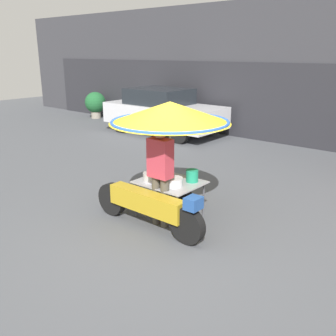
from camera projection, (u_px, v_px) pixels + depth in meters
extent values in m
plane|color=#4C4F54|center=(162.00, 234.00, 5.81)|extent=(36.00, 36.00, 0.00)
cube|color=#38383D|center=(336.00, 73.00, 10.99)|extent=(28.00, 2.00, 4.22)
cube|color=#28282D|center=(321.00, 108.00, 10.50)|extent=(23.80, 0.06, 2.40)
cylinder|color=black|center=(187.00, 226.00, 5.45)|extent=(0.56, 0.14, 0.56)
cylinder|color=black|center=(112.00, 199.00, 6.44)|extent=(0.56, 0.14, 0.56)
cube|color=#B7931E|center=(147.00, 202.00, 5.90)|extent=(1.43, 0.24, 0.32)
cube|color=#234C93|center=(193.00, 203.00, 5.28)|extent=(0.20, 0.24, 0.18)
cylinder|color=black|center=(179.00, 198.00, 6.57)|extent=(0.50, 0.14, 0.50)
cylinder|color=#515156|center=(177.00, 213.00, 5.83)|extent=(0.03, 0.03, 0.60)
cylinder|color=#515156|center=(203.00, 199.00, 6.37)|extent=(0.03, 0.03, 0.60)
cylinder|color=#515156|center=(136.00, 199.00, 6.37)|extent=(0.03, 0.03, 0.60)
cylinder|color=#515156|center=(164.00, 188.00, 6.91)|extent=(0.03, 0.03, 0.60)
cube|color=#9E9EA3|center=(170.00, 182.00, 6.27)|extent=(1.04, 0.86, 0.02)
cylinder|color=#B2B2B7|center=(170.00, 153.00, 6.12)|extent=(0.03, 0.03, 1.00)
cone|color=yellow|center=(170.00, 112.00, 5.92)|extent=(1.95, 1.95, 0.34)
torus|color=blue|center=(170.00, 122.00, 5.97)|extent=(1.90, 1.90, 0.05)
cylinder|color=#B7B7BC|center=(154.00, 177.00, 6.28)|extent=(0.35, 0.35, 0.15)
cylinder|color=silver|center=(173.00, 182.00, 6.05)|extent=(0.30, 0.30, 0.14)
cylinder|color=#1E936B|center=(192.00, 176.00, 6.24)|extent=(0.21, 0.21, 0.21)
cylinder|color=#4C473D|center=(156.00, 200.00, 6.05)|extent=(0.14, 0.14, 0.82)
cylinder|color=#4C473D|center=(165.00, 203.00, 5.95)|extent=(0.14, 0.14, 0.82)
cube|color=#C13847|center=(160.00, 158.00, 5.79)|extent=(0.38, 0.22, 0.62)
sphere|color=tan|center=(160.00, 131.00, 5.66)|extent=(0.22, 0.22, 0.22)
cylinder|color=black|center=(180.00, 133.00, 11.44)|extent=(0.63, 0.20, 0.63)
cylinder|color=black|center=(208.00, 126.00, 12.56)|extent=(0.63, 0.20, 0.63)
cylinder|color=black|center=(122.00, 123.00, 13.00)|extent=(0.63, 0.20, 0.63)
cylinder|color=black|center=(151.00, 118.00, 14.13)|extent=(0.63, 0.20, 0.63)
cube|color=silver|center=(164.00, 115.00, 12.68)|extent=(4.14, 1.80, 0.69)
cube|color=#1E2328|center=(159.00, 96.00, 12.63)|extent=(1.99, 1.59, 0.52)
cylinder|color=gray|center=(96.00, 115.00, 15.88)|extent=(0.41, 0.41, 0.29)
sphere|color=#1E5B2D|center=(95.00, 102.00, 15.73)|extent=(0.87, 0.87, 0.87)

